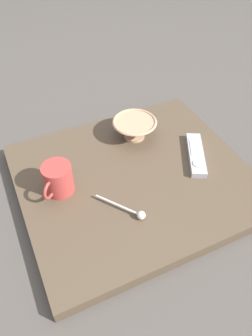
{
  "coord_description": "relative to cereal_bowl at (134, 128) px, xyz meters",
  "views": [
    {
      "loc": [
        -0.59,
        0.31,
        0.74
      ],
      "look_at": [
        0.02,
        0.02,
        0.06
      ],
      "focal_mm": 34.64,
      "sensor_mm": 36.0,
      "label": 1
    }
  ],
  "objects": [
    {
      "name": "coffee_mug",
      "position": [
        -0.12,
        0.3,
        0.01
      ],
      "size": [
        0.1,
        0.1,
        0.09
      ],
      "color": "#A53833",
      "rests_on": "table"
    },
    {
      "name": "table",
      "position": [
        -0.16,
        0.08,
        -0.06
      ],
      "size": [
        0.59,
        0.67,
        0.04
      ],
      "color": "#4C3D2D",
      "rests_on": "ground"
    },
    {
      "name": "cereal_bowl",
      "position": [
        0.0,
        0.0,
        0.0
      ],
      "size": [
        0.15,
        0.15,
        0.07
      ],
      "color": "tan",
      "rests_on": "table"
    },
    {
      "name": "ground_plane",
      "position": [
        -0.16,
        0.08,
        -0.07
      ],
      "size": [
        6.0,
        6.0,
        0.0
      ],
      "primitive_type": "plane",
      "color": "#47423D"
    },
    {
      "name": "tv_remote_near",
      "position": [
        -0.17,
        -0.13,
        -0.03
      ],
      "size": [
        0.19,
        0.13,
        0.02
      ],
      "color": "#9E9EA3",
      "rests_on": "table"
    },
    {
      "name": "teaspoon",
      "position": [
        -0.29,
        0.14,
        -0.03
      ],
      "size": [
        0.13,
        0.1,
        0.02
      ],
      "color": "silver",
      "rests_on": "table"
    }
  ]
}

